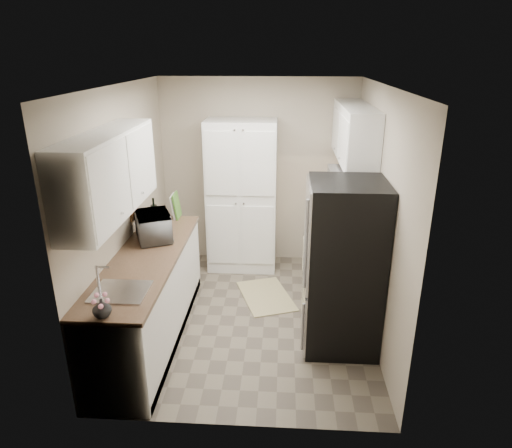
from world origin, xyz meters
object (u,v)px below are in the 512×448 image
object	(u,v)px
pantry_cabinet	(242,196)
refrigerator	(343,267)
toaster_oven	(338,201)
electric_range	(336,265)
wine_bottle	(154,212)
microwave	(154,226)

from	to	relation	value
pantry_cabinet	refrigerator	bearing A→B (deg)	-56.54
refrigerator	toaster_oven	xyz separation A→B (m)	(0.11, 1.57, 0.17)
refrigerator	electric_range	bearing A→B (deg)	87.52
electric_range	wine_bottle	distance (m)	2.19
refrigerator	wine_bottle	distance (m)	2.27
electric_range	microwave	world-z (taller)	microwave
refrigerator	wine_bottle	bearing A→B (deg)	157.18
electric_range	microwave	xyz separation A→B (m)	(-1.99, -0.37, 0.58)
pantry_cabinet	toaster_oven	size ratio (longest dim) A/B	5.86
refrigerator	microwave	distance (m)	2.02
wine_bottle	toaster_oven	xyz separation A→B (m)	(2.19, 0.69, -0.04)
refrigerator	toaster_oven	world-z (taller)	refrigerator
toaster_oven	microwave	bearing A→B (deg)	-164.98
pantry_cabinet	electric_range	world-z (taller)	pantry_cabinet
electric_range	microwave	bearing A→B (deg)	-169.37
microwave	wine_bottle	distance (m)	0.47
pantry_cabinet	toaster_oven	bearing A→B (deg)	-7.11
pantry_cabinet	wine_bottle	size ratio (longest dim) A/B	7.12
microwave	electric_range	bearing A→B (deg)	-102.99
toaster_oven	pantry_cabinet	bearing A→B (deg)	158.93
electric_range	toaster_oven	distance (m)	0.94
microwave	toaster_oven	xyz separation A→B (m)	(2.07, 1.14, -0.04)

